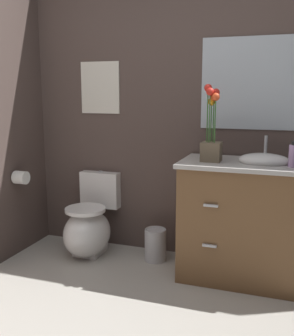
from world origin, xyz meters
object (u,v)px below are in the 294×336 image
Objects in this scene: wall_mirror at (254,83)px; toilet_paper_roll at (21,177)px; toilet at (90,227)px; trash_bin at (155,245)px; flower_vase at (212,136)px; wall_poster at (100,88)px; soap_bottle at (293,155)px; vanity_cabinet at (244,220)px.

wall_mirror reaches higher than toilet_paper_roll.
trash_bin is (0.58, 0.05, -0.11)m from toilet.
wall_mirror reaches higher than flower_vase.
toilet is at bearing -168.33° from wall_mirror.
trash_bin is 0.61× the size of wall_poster.
soap_bottle is at bearing -9.62° from trash_bin.
toilet_paper_roll reaches higher than trash_bin.
toilet is 0.86× the size of wall_mirror.
wall_mirror is at bearing 54.27° from flower_vase.
wall_mirror reaches higher than soap_bottle.
wall_mirror is at bearing 128.80° from soap_bottle.
toilet_paper_roll is (-0.53, -0.20, 0.44)m from toilet.
vanity_cabinet is at bearing 163.09° from soap_bottle.
vanity_cabinet is at bearing 11.41° from flower_vase.
toilet is 2.54× the size of trash_bin.
soap_bottle reaches higher than trash_bin.
trash_bin is (-0.72, 0.08, -0.32)m from vanity_cabinet.
trash_bin is 1.51m from wall_mirror.
flower_vase is at bearing -168.59° from vanity_cabinet.
toilet is 0.71m from toilet_paper_roll.
soap_bottle is 2.16m from toilet_paper_roll.
vanity_cabinet is at bearing -12.76° from wall_poster.
wall_mirror reaches higher than vanity_cabinet.
wall_mirror is 7.27× the size of toilet_paper_roll.
trash_bin is at bearing 5.23° from toilet.
wall_poster is 1.30m from wall_mirror.
soap_bottle is 1.71m from wall_poster.
soap_bottle is at bearing -13.57° from wall_poster.
flower_vase is 1.63m from toilet_paper_roll.
flower_vase is 1.16m from wall_poster.
vanity_cabinet is 3.93× the size of trash_bin.
wall_mirror is 2.03m from toilet_paper_roll.
toilet_paper_roll is at bearing -159.61° from toilet.
wall_poster reaches higher than vanity_cabinet.
toilet is 3.97× the size of soap_bottle.
soap_bottle is at bearing -4.29° from toilet.
wall_poster is (-0.58, 0.21, 1.29)m from trash_bin.
flower_vase is 5.03× the size of toilet_paper_roll.
wall_mirror is (0.25, 0.34, 0.37)m from flower_vase.
soap_bottle is 0.39× the size of wall_poster.
wall_poster is (-1.61, 0.39, 0.45)m from soap_bottle.
vanity_cabinet reaches higher than toilet.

